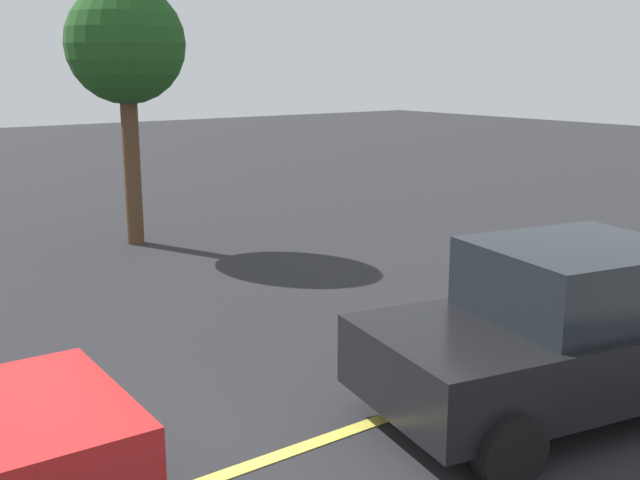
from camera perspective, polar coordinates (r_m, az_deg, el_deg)
lane_marking_centre at (r=7.46m, az=2.71°, el=-13.80°), size 28.00×0.16×0.01m
car_black_behind_van at (r=7.87m, az=17.64°, el=-6.41°), size 4.16×2.68×1.68m
tree_left_verge at (r=14.90m, az=-14.26°, el=13.71°), size 2.19×2.19×4.84m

